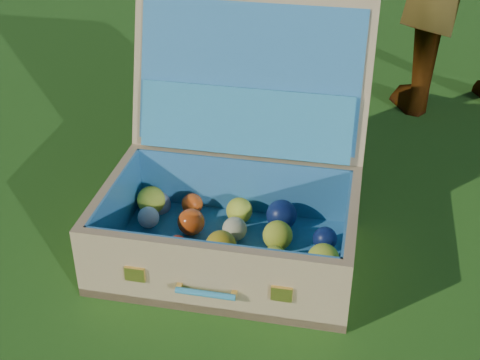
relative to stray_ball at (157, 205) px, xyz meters
name	(u,v)px	position (x,y,z in m)	size (l,w,h in m)	color
ground	(300,239)	(0.40, 0.05, -0.04)	(60.00, 60.00, 0.00)	#215114
stray_ball	(157,205)	(0.00, 0.00, 0.00)	(0.08, 0.08, 0.08)	teal
suitcase	(234,185)	(0.24, -0.01, 0.13)	(0.73, 0.69, 0.59)	tan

